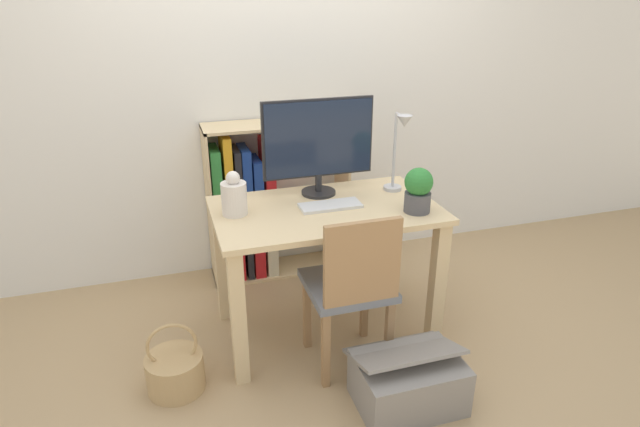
# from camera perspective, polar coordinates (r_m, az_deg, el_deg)

# --- Properties ---
(ground_plane) EXTENTS (10.00, 10.00, 0.00)m
(ground_plane) POSITION_cam_1_polar(r_m,az_deg,el_deg) (3.11, 0.56, -12.11)
(ground_plane) COLOR tan
(wall_back) EXTENTS (8.00, 0.05, 2.60)m
(wall_back) POSITION_cam_1_polar(r_m,az_deg,el_deg) (3.46, -4.16, 14.91)
(wall_back) COLOR silver
(wall_back) RESTS_ON ground_plane
(desk) EXTENTS (1.15, 0.69, 0.74)m
(desk) POSITION_cam_1_polar(r_m,az_deg,el_deg) (2.81, 0.60, -2.24)
(desk) COLOR #D8BC8C
(desk) RESTS_ON ground_plane
(monitor) EXTENTS (0.60, 0.19, 0.52)m
(monitor) POSITION_cam_1_polar(r_m,az_deg,el_deg) (2.84, -0.18, 7.70)
(monitor) COLOR #232326
(monitor) RESTS_ON desk
(keyboard) EXTENTS (0.32, 0.13, 0.02)m
(keyboard) POSITION_cam_1_polar(r_m,az_deg,el_deg) (2.74, 1.14, 0.82)
(keyboard) COLOR silver
(keyboard) RESTS_ON desk
(vase) EXTENTS (0.13, 0.13, 0.22)m
(vase) POSITION_cam_1_polar(r_m,az_deg,el_deg) (2.67, -9.15, 1.82)
(vase) COLOR silver
(vase) RESTS_ON desk
(desk_lamp) EXTENTS (0.10, 0.19, 0.44)m
(desk_lamp) POSITION_cam_1_polar(r_m,az_deg,el_deg) (2.88, 8.46, 7.18)
(desk_lamp) COLOR #B7B7BC
(desk_lamp) RESTS_ON desk
(potted_plant) EXTENTS (0.14, 0.14, 0.23)m
(potted_plant) POSITION_cam_1_polar(r_m,az_deg,el_deg) (2.70, 10.43, 2.51)
(potted_plant) COLOR #4C4C51
(potted_plant) RESTS_ON desk
(chair) EXTENTS (0.40, 0.40, 0.86)m
(chair) POSITION_cam_1_polar(r_m,az_deg,el_deg) (2.58, 3.42, -7.65)
(chair) COLOR slate
(chair) RESTS_ON ground_plane
(bookshelf) EXTENTS (0.90, 0.28, 1.02)m
(bookshelf) POSITION_cam_1_polar(r_m,az_deg,el_deg) (3.46, -6.99, 0.70)
(bookshelf) COLOR #D8BC8C
(bookshelf) RESTS_ON ground_plane
(basket) EXTENTS (0.27, 0.27, 0.37)m
(basket) POSITION_cam_1_polar(r_m,az_deg,el_deg) (2.75, -15.20, -15.88)
(basket) COLOR tan
(basket) RESTS_ON ground_plane
(storage_box) EXTENTS (0.48, 0.40, 0.31)m
(storage_box) POSITION_cam_1_polar(r_m,az_deg,el_deg) (2.60, 9.37, -17.15)
(storage_box) COLOR gray
(storage_box) RESTS_ON ground_plane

